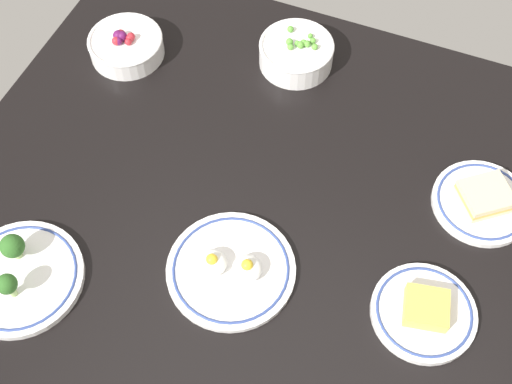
% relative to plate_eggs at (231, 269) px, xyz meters
% --- Properties ---
extents(dining_table, '(1.11, 0.99, 0.04)m').
position_rel_plate_eggs_xyz_m(dining_table, '(-0.02, 0.15, -0.03)').
color(dining_table, black).
rests_on(dining_table, ground).
extents(plate_eggs, '(0.22, 0.22, 0.05)m').
position_rel_plate_eggs_xyz_m(plate_eggs, '(0.00, 0.00, 0.00)').
color(plate_eggs, white).
rests_on(plate_eggs, dining_table).
extents(bowl_peas, '(0.15, 0.15, 0.06)m').
position_rel_plate_eggs_xyz_m(bowl_peas, '(-0.06, 0.49, 0.02)').
color(bowl_peas, white).
rests_on(bowl_peas, dining_table).
extents(plate_cheese, '(0.17, 0.17, 0.04)m').
position_rel_plate_eggs_xyz_m(plate_cheese, '(0.32, 0.05, 0.00)').
color(plate_cheese, white).
rests_on(plate_cheese, dining_table).
extents(bowl_berries, '(0.15, 0.15, 0.06)m').
position_rel_plate_eggs_xyz_m(bowl_berries, '(-0.40, 0.38, 0.01)').
color(bowl_berries, white).
rests_on(bowl_berries, dining_table).
extents(plate_sandwich, '(0.18, 0.18, 0.04)m').
position_rel_plate_eggs_xyz_m(plate_sandwich, '(0.36, 0.29, 0.00)').
color(plate_sandwich, white).
rests_on(plate_sandwich, dining_table).
extents(plate_broccoli, '(0.21, 0.21, 0.07)m').
position_rel_plate_eggs_xyz_m(plate_broccoli, '(-0.32, -0.14, 0.00)').
color(plate_broccoli, white).
rests_on(plate_broccoli, dining_table).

